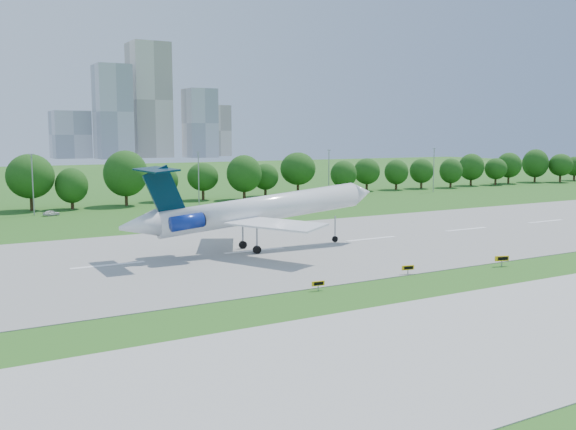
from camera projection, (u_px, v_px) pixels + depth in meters
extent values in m
plane|color=#215516|center=(364.00, 289.00, 66.52)|extent=(600.00, 600.00, 0.00)
cube|color=gray|center=(254.00, 251.00, 88.01)|extent=(400.00, 45.00, 0.08)
cube|color=#ADADA8|center=(499.00, 335.00, 51.03)|extent=(400.00, 23.00, 0.08)
cylinder|color=#382314|center=(26.00, 202.00, 135.50)|extent=(0.70, 0.70, 3.60)
sphere|color=#173A0E|center=(25.00, 181.00, 134.95)|extent=(8.40, 8.40, 8.40)
cylinder|color=#382314|center=(203.00, 193.00, 155.31)|extent=(0.70, 0.70, 3.60)
sphere|color=#173A0E|center=(202.00, 175.00, 154.76)|extent=(8.40, 8.40, 8.40)
cylinder|color=#382314|center=(339.00, 187.00, 175.11)|extent=(0.70, 0.70, 3.60)
sphere|color=#173A0E|center=(339.00, 171.00, 174.57)|extent=(8.40, 8.40, 8.40)
cylinder|color=#382314|center=(448.00, 181.00, 194.92)|extent=(0.70, 0.70, 3.60)
sphere|color=#173A0E|center=(448.00, 167.00, 194.38)|extent=(8.40, 8.40, 8.40)
cylinder|color=#382314|center=(536.00, 177.00, 214.73)|extent=(0.70, 0.70, 3.60)
sphere|color=#173A0E|center=(537.00, 164.00, 214.18)|extent=(8.40, 8.40, 8.40)
cylinder|color=gray|center=(33.00, 185.00, 126.38)|extent=(0.24, 0.24, 12.00)
cube|color=gray|center=(31.00, 154.00, 125.62)|extent=(0.90, 0.25, 0.18)
cylinder|color=gray|center=(199.00, 179.00, 143.71)|extent=(0.24, 0.24, 12.00)
cube|color=gray|center=(198.00, 152.00, 142.95)|extent=(0.90, 0.25, 0.18)
cylinder|color=gray|center=(329.00, 174.00, 161.04)|extent=(0.24, 0.24, 12.00)
cube|color=gray|center=(329.00, 150.00, 160.29)|extent=(0.90, 0.25, 0.18)
cylinder|color=gray|center=(434.00, 171.00, 178.37)|extent=(0.24, 0.24, 12.00)
cube|color=gray|center=(434.00, 149.00, 177.62)|extent=(0.90, 0.25, 0.18)
cube|color=#B2B2B7|center=(113.00, 112.00, 426.56)|extent=(22.00, 22.00, 62.00)
cube|color=beige|center=(149.00, 101.00, 453.20)|extent=(26.00, 26.00, 80.00)
cube|color=#B2B2B7|center=(200.00, 123.00, 452.84)|extent=(20.00, 20.00, 48.00)
cube|color=beige|center=(216.00, 131.00, 486.35)|extent=(18.00, 18.00, 38.00)
cube|color=#B2B2B7|center=(70.00, 135.00, 438.53)|extent=(24.00, 24.00, 32.00)
cylinder|color=white|center=(263.00, 209.00, 87.94)|extent=(30.16, 3.72, 6.06)
cone|color=white|center=(361.00, 193.00, 95.86)|extent=(3.51, 3.52, 3.76)
cone|color=white|center=(138.00, 225.00, 79.59)|extent=(5.10, 3.53, 3.89)
cube|color=white|center=(275.00, 224.00, 81.17)|extent=(9.94, 13.88, 0.68)
cube|color=white|center=(230.00, 213.00, 93.24)|extent=(10.08, 13.86, 0.68)
cube|color=#042031|center=(164.00, 192.00, 80.75)|extent=(5.46, 0.54, 6.84)
cube|color=#042031|center=(156.00, 170.00, 79.91)|extent=(3.27, 9.51, 0.49)
cylinder|color=navy|center=(187.00, 222.00, 79.94)|extent=(4.35, 1.93, 2.25)
cylinder|color=navy|center=(173.00, 217.00, 84.42)|extent=(4.35, 1.93, 2.25)
cylinder|color=gray|center=(335.00, 228.00, 94.22)|extent=(0.20, 0.20, 3.44)
cylinder|color=black|center=(335.00, 239.00, 94.44)|extent=(0.90, 0.31, 0.90)
cylinder|color=gray|center=(257.00, 237.00, 85.50)|extent=(0.24, 0.24, 3.44)
cylinder|color=black|center=(257.00, 250.00, 85.71)|extent=(1.10, 0.46, 1.10)
cylinder|color=gray|center=(243.00, 233.00, 89.29)|extent=(0.24, 0.24, 3.44)
cylinder|color=black|center=(243.00, 245.00, 89.50)|extent=(1.10, 0.46, 1.10)
cube|color=gray|center=(318.00, 288.00, 65.65)|extent=(0.10, 0.10, 0.62)
cube|color=#FFB70D|center=(318.00, 283.00, 65.60)|extent=(1.42, 0.32, 0.49)
cube|color=black|center=(319.00, 284.00, 65.51)|extent=(1.06, 0.14, 0.31)
cube|color=gray|center=(502.00, 263.00, 77.83)|extent=(0.14, 0.14, 0.79)
cube|color=#FFB70D|center=(502.00, 258.00, 77.76)|extent=(1.79, 0.72, 0.62)
cube|color=black|center=(502.00, 259.00, 77.64)|extent=(1.30, 0.42, 0.40)
cube|color=gray|center=(408.00, 272.00, 73.18)|extent=(0.11, 0.11, 0.66)
cube|color=#FFB70D|center=(408.00, 268.00, 73.12)|extent=(1.52, 0.45, 0.52)
cube|color=black|center=(408.00, 268.00, 73.02)|extent=(1.12, 0.23, 0.33)
imported|color=silver|center=(51.00, 213.00, 126.47)|extent=(3.42, 2.10, 1.09)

